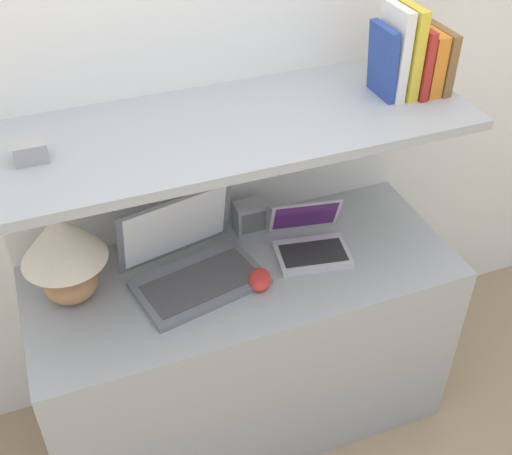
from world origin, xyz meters
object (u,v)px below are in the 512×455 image
at_px(book_brown, 435,57).
at_px(book_red, 413,58).
at_px(laptop_large, 191,263).
at_px(book_blue, 383,62).
at_px(table_lamp, 63,249).
at_px(book_yellow, 405,50).
at_px(computer_mouse, 260,280).
at_px(shelf_gadget, 30,151).
at_px(book_white, 393,52).
at_px(book_orange, 424,59).
at_px(laptop_small, 310,242).
at_px(router_box, 250,217).

relative_size(book_brown, book_red, 0.90).
height_order(laptop_large, book_blue, book_blue).
bearing_deg(book_red, book_brown, 0.00).
bearing_deg(table_lamp, book_yellow, -0.63).
height_order(laptop_large, computer_mouse, laptop_large).
distance_m(computer_mouse, shelf_gadget, 0.75).
height_order(computer_mouse, book_brown, book_brown).
bearing_deg(computer_mouse, book_white, 17.43).
distance_m(book_orange, book_blue, 0.14).
xyz_separation_m(laptop_small, router_box, (-0.14, 0.17, 0.02)).
height_order(laptop_small, book_yellow, book_yellow).
bearing_deg(shelf_gadget, book_red, 0.00).
xyz_separation_m(book_orange, book_white, (-0.11, 0.00, 0.04)).
height_order(table_lamp, router_box, table_lamp).
height_order(router_box, shelf_gadget, shelf_gadget).
distance_m(computer_mouse, router_box, 0.27).
bearing_deg(shelf_gadget, laptop_small, -3.78).
bearing_deg(laptop_small, computer_mouse, -156.11).
relative_size(laptop_small, book_blue, 1.26).
relative_size(laptop_large, book_red, 2.12).
bearing_deg(table_lamp, book_brown, -0.57).
height_order(book_red, book_white, book_white).
bearing_deg(laptop_small, book_orange, 8.05).
relative_size(table_lamp, laptop_small, 1.12).
xyz_separation_m(book_white, book_blue, (-0.03, 0.00, -0.03)).
bearing_deg(laptop_large, book_blue, 3.20).
bearing_deg(book_white, table_lamp, 179.34).
relative_size(book_blue, shelf_gadget, 2.61).
xyz_separation_m(router_box, book_red, (0.46, -0.12, 0.53)).
xyz_separation_m(router_box, shelf_gadget, (-0.62, -0.12, 0.45)).
relative_size(laptop_large, book_orange, 2.35).
distance_m(table_lamp, laptop_small, 0.76).
xyz_separation_m(laptop_large, book_orange, (0.74, 0.03, 0.52)).
xyz_separation_m(book_brown, book_white, (-0.15, 0.00, 0.04)).
bearing_deg(router_box, book_red, -14.52).
xyz_separation_m(table_lamp, book_orange, (1.09, -0.01, 0.39)).
height_order(table_lamp, shelf_gadget, shelf_gadget).
bearing_deg(table_lamp, book_orange, -0.59).
height_order(table_lamp, laptop_large, table_lamp).
bearing_deg(book_red, router_box, 165.48).
height_order(book_red, shelf_gadget, book_red).
xyz_separation_m(table_lamp, router_box, (0.60, 0.11, -0.13)).
bearing_deg(laptop_large, computer_mouse, -31.42).
bearing_deg(shelf_gadget, book_blue, 0.00).
bearing_deg(book_white, computer_mouse, -162.57).
xyz_separation_m(laptop_large, book_yellow, (0.67, 0.03, 0.56)).
height_order(book_orange, book_yellow, book_yellow).
bearing_deg(computer_mouse, laptop_large, 148.58).
distance_m(book_white, book_blue, 0.04).
bearing_deg(laptop_large, book_orange, 2.61).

